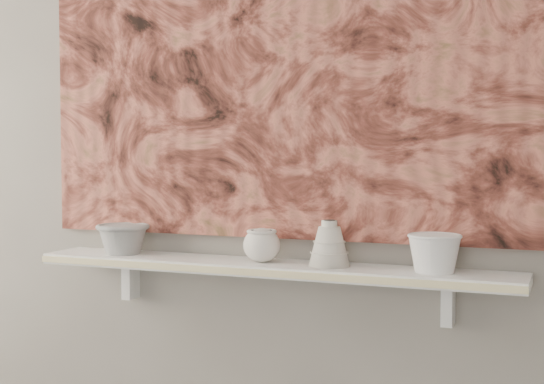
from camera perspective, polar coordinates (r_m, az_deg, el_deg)
The scene contains 11 objects.
wall_back at distance 2.20m, azimuth 0.61°, elevation 5.93°, with size 3.60×3.60×0.00m, color gray.
shelf at distance 2.13m, azimuth -0.34°, elevation -5.72°, with size 1.40×0.18×0.03m, color silver.
shelf_stripe at distance 2.04m, azimuth -1.33°, elevation -6.09°, with size 1.40×0.01×0.02m, color beige.
bracket_left at distance 2.42m, azimuth -10.59°, elevation -6.49°, with size 0.03×0.06×0.12m, color silver.
bracket_right at distance 2.07m, azimuth 13.12°, elevation -8.14°, with size 0.03×0.06×0.12m, color silver.
painting at distance 2.20m, azimuth 0.47°, elevation 10.90°, with size 1.50×0.03×1.10m, color brown.
house_motif at distance 2.05m, azimuth 12.17°, elevation 2.76°, with size 0.09×0.00×0.08m, color black.
bowl_grey at distance 2.34m, azimuth -11.16°, elevation -3.45°, with size 0.16×0.16×0.09m, color gray, non-canonical shape.
cup_cream at distance 2.13m, azimuth -0.78°, elevation -4.02°, with size 0.10×0.10×0.10m, color silver, non-canonical shape.
bell_vessel at distance 2.06m, azimuth 4.34°, elevation -3.86°, with size 0.11×0.11×0.12m, color beige, non-canonical shape.
bowl_white at distance 1.99m, azimuth 12.14°, elevation -4.50°, with size 0.14×0.14×0.10m, color white, non-canonical shape.
Camera 1 is at (0.80, -0.44, 1.24)m, focal length 50.00 mm.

